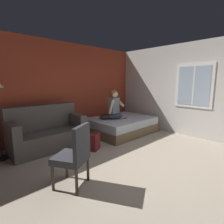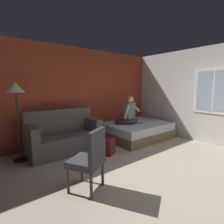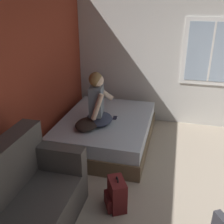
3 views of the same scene
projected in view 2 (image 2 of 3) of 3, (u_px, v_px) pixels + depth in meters
The scene contains 10 objects.
ground_plane at pixel (168, 180), 3.02m from camera, with size 40.00×40.00×0.00m, color tan.
wall_back_accent at pixel (80, 95), 5.20m from camera, with size 10.19×0.16×2.70m, color #993823.
bed at pixel (137, 130), 5.49m from camera, with size 1.99×1.53×0.48m.
couch at pixel (63, 136), 4.32m from camera, with size 1.70×0.83×1.04m.
side_chair at pixel (90, 158), 2.65m from camera, with size 0.63×0.63×0.98m.
person_seated at pixel (130, 112), 5.32m from camera, with size 0.58×0.51×0.88m.
backpack at pixel (109, 147), 4.13m from camera, with size 0.35×0.33×0.46m.
throw_pillow at pixel (122, 121), 5.32m from camera, with size 0.48×0.36×0.14m, color #2D231E.
cell_phone at pixel (141, 123), 5.36m from camera, with size 0.07×0.14×0.01m, color black.
floor_lamp at pixel (16, 95), 3.62m from camera, with size 0.36×0.36×1.70m.
Camera 2 is at (-2.51, -1.60, 1.60)m, focal length 28.00 mm.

